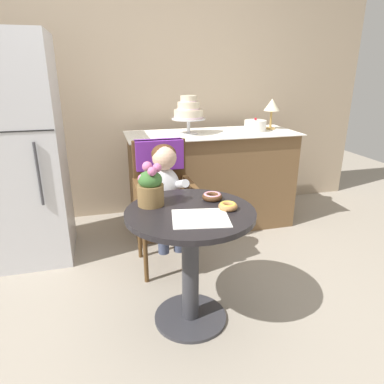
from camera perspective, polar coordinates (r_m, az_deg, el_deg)
name	(u,v)px	position (r m, az deg, el deg)	size (l,w,h in m)	color
ground_plane	(190,318)	(2.28, -0.25, -20.00)	(8.00, 8.00, 0.00)	gray
back_wall	(142,80)	(3.57, -8.25, 17.81)	(4.80, 0.10, 2.70)	tan
cafe_table	(190,245)	(1.99, -0.28, -8.65)	(0.72, 0.72, 0.72)	black
wicker_chair	(162,184)	(2.60, -4.96, 1.37)	(0.42, 0.45, 0.95)	brown
seated_child	(166,185)	(2.44, -4.33, 1.11)	(0.27, 0.32, 0.73)	silver
paper_napkin	(201,218)	(1.80, 1.41, -4.33)	(0.29, 0.25, 0.00)	white
donut_front	(212,196)	(2.05, 3.35, -0.69)	(0.12, 0.12, 0.04)	#4C2D19
donut_mid	(228,206)	(1.92, 5.94, -2.27)	(0.11, 0.11, 0.04)	#AD7542
flower_vase	(150,187)	(1.95, -6.88, 0.87)	(0.15, 0.15, 0.25)	brown
display_counter	(211,179)	(3.31, 3.21, 2.07)	(1.56, 0.62, 0.90)	brown
tiered_cake_stand	(188,112)	(3.11, -0.58, 13.10)	(0.30, 0.30, 0.33)	silver
round_layer_cake	(255,126)	(3.35, 10.35, 10.70)	(0.20, 0.20, 0.12)	white
table_lamp	(272,106)	(3.46, 13.00, 13.59)	(0.15, 0.15, 0.28)	#B28C47
refrigerator	(18,154)	(2.92, -26.74, 5.65)	(0.64, 0.63, 1.70)	silver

